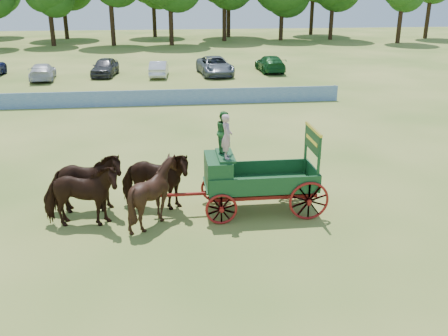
% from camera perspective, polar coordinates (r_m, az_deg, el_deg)
% --- Properties ---
extents(ground, '(160.00, 160.00, 0.00)m').
position_cam_1_polar(ground, '(17.04, -6.30, -6.42)').
color(ground, tan).
rests_on(ground, ground).
extents(horse_lead_left, '(2.66, 1.32, 2.20)m').
position_cam_1_polar(horse_lead_left, '(17.02, -16.06, -3.10)').
color(horse_lead_left, black).
rests_on(horse_lead_left, ground).
extents(horse_lead_right, '(2.63, 1.25, 2.20)m').
position_cam_1_polar(horse_lead_right, '(18.03, -15.56, -1.73)').
color(horse_lead_right, black).
rests_on(horse_lead_right, ground).
extents(horse_wheel_left, '(2.25, 2.07, 2.20)m').
position_cam_1_polar(horse_wheel_left, '(16.78, -7.96, -2.80)').
color(horse_wheel_left, black).
rests_on(horse_wheel_left, ground).
extents(horse_wheel_right, '(2.81, 1.77, 2.20)m').
position_cam_1_polar(horse_wheel_right, '(17.80, -7.92, -1.44)').
color(horse_wheel_right, black).
rests_on(horse_wheel_right, ground).
extents(farm_dray, '(6.00, 2.00, 3.65)m').
position_cam_1_polar(farm_dray, '(17.31, 1.89, -0.20)').
color(farm_dray, maroon).
rests_on(farm_dray, ground).
extents(sponsor_banner, '(26.00, 0.08, 1.05)m').
position_cam_1_polar(sponsor_banner, '(34.02, -8.53, 7.93)').
color(sponsor_banner, '#1C519C').
rests_on(sponsor_banner, ground).
extents(parked_cars, '(37.95, 7.28, 1.61)m').
position_cam_1_polar(parked_cars, '(46.25, -15.07, 10.97)').
color(parked_cars, silver).
rests_on(parked_cars, ground).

